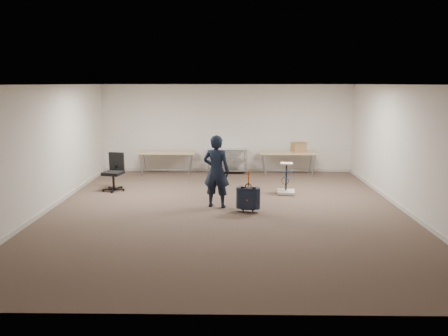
{
  "coord_description": "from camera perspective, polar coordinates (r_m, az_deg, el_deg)",
  "views": [
    {
      "loc": [
        0.1,
        -9.47,
        2.82
      ],
      "look_at": [
        -0.04,
        0.3,
        0.93
      ],
      "focal_mm": 35.0,
      "sensor_mm": 36.0,
      "label": 1
    }
  ],
  "objects": [
    {
      "name": "ground",
      "position": [
        9.89,
        0.23,
        -5.61
      ],
      "size": [
        9.0,
        9.0,
        0.0
      ],
      "primitive_type": "plane",
      "color": "#4E3B2F",
      "rests_on": "ground"
    },
    {
      "name": "wire_shelf",
      "position": [
        13.88,
        0.42,
        1.1
      ],
      "size": [
        1.22,
        0.47,
        0.8
      ],
      "color": "silver",
      "rests_on": "ground"
    },
    {
      "name": "room_shell",
      "position": [
        11.2,
        0.31,
        -3.35
      ],
      "size": [
        8.0,
        9.0,
        9.0
      ],
      "color": "silver",
      "rests_on": "ground"
    },
    {
      "name": "cardboard_box",
      "position": [
        13.74,
        9.73,
        2.7
      ],
      "size": [
        0.48,
        0.43,
        0.3
      ],
      "primitive_type": "cube",
      "rotation": [
        0.0,
        0.0,
        0.36
      ],
      "color": "#966B46",
      "rests_on": "folding_table_right"
    },
    {
      "name": "equipment_cart",
      "position": [
        11.42,
        8.1,
        -2.33
      ],
      "size": [
        0.5,
        0.5,
        0.82
      ],
      "color": "beige",
      "rests_on": "ground"
    },
    {
      "name": "office_chair",
      "position": [
        12.06,
        -14.15,
        -1.41
      ],
      "size": [
        0.61,
        0.61,
        1.0
      ],
      "color": "black",
      "rests_on": "ground"
    },
    {
      "name": "folding_table_right",
      "position": [
        13.71,
        8.38,
        1.86
      ],
      "size": [
        1.8,
        0.75,
        0.73
      ],
      "color": "tan",
      "rests_on": "ground"
    },
    {
      "name": "suitcase",
      "position": [
        9.72,
        3.18,
        -3.97
      ],
      "size": [
        0.37,
        0.26,
        0.94
      ],
      "color": "#151E31",
      "rests_on": "ground"
    },
    {
      "name": "folding_table_left",
      "position": [
        13.74,
        -7.54,
        1.91
      ],
      "size": [
        1.8,
        0.75,
        0.73
      ],
      "color": "tan",
      "rests_on": "ground"
    },
    {
      "name": "person",
      "position": [
        10.0,
        -1.01,
        -0.44
      ],
      "size": [
        0.69,
        0.53,
        1.68
      ],
      "primitive_type": "imported",
      "rotation": [
        0.0,
        0.0,
        2.92
      ],
      "color": "black",
      "rests_on": "ground"
    }
  ]
}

